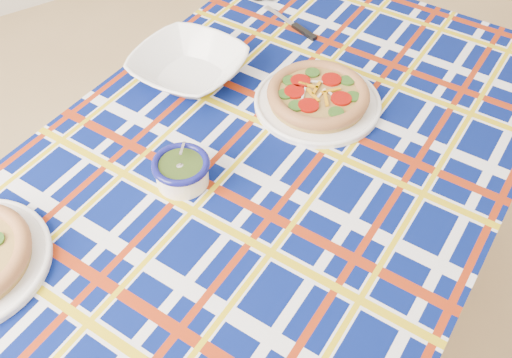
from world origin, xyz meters
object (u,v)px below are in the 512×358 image
dining_table (270,176)px  pesto_bowl (181,169)px  serving_bowl (189,67)px  main_focaccia_plate (318,95)px

dining_table → pesto_bowl: size_ratio=14.69×
pesto_bowl → serving_bowl: size_ratio=0.45×
dining_table → serving_bowl: 0.35m
pesto_bowl → dining_table: bearing=-9.3°
pesto_bowl → main_focaccia_plate: bearing=6.6°
main_focaccia_plate → serving_bowl: size_ratio=1.16×
dining_table → main_focaccia_plate: main_focaccia_plate is taller
main_focaccia_plate → serving_bowl: serving_bowl is taller
pesto_bowl → serving_bowl: (0.18, 0.30, -0.00)m
pesto_bowl → serving_bowl: pesto_bowl is taller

